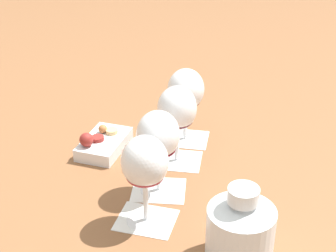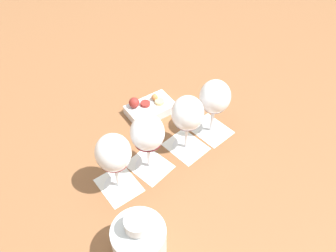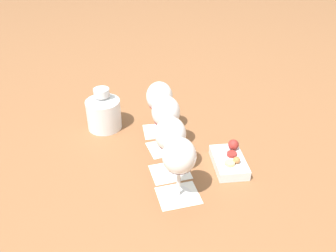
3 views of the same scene
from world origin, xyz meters
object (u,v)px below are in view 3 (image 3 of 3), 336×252
wine_glass_0 (160,99)px  wine_glass_2 (170,137)px  wine_glass_3 (179,159)px  ceramic_vase (104,111)px  snack_dish (229,161)px  wine_glass_1 (166,114)px

wine_glass_0 → wine_glass_2: size_ratio=1.00×
wine_glass_3 → ceramic_vase: 0.42m
wine_glass_0 → ceramic_vase: bearing=-134.9°
wine_glass_0 → ceramic_vase: (-0.14, -0.14, -0.06)m
ceramic_vase → snack_dish: 0.45m
wine_glass_1 → wine_glass_3: same height
wine_glass_0 → wine_glass_3: same height
wine_glass_3 → snack_dish: 0.22m
wine_glass_2 → wine_glass_3: size_ratio=1.00×
wine_glass_2 → ceramic_vase: 0.34m
wine_glass_0 → wine_glass_1: bearing=-25.4°
ceramic_vase → snack_dish: bearing=24.5°
wine_glass_0 → wine_glass_1: size_ratio=1.00×
wine_glass_0 → snack_dish: bearing=10.5°
wine_glass_1 → wine_glass_3: bearing=-28.6°
wine_glass_2 → ceramic_vase: bearing=-174.7°
wine_glass_2 → wine_glass_3: same height
wine_glass_0 → snack_dish: (0.28, 0.05, -0.10)m
wine_glass_0 → ceramic_vase: wine_glass_0 is taller
wine_glass_2 → wine_glass_3: bearing=-25.2°
snack_dish → wine_glass_3: bearing=-87.7°
wine_glass_0 → wine_glass_3: (0.28, -0.15, -0.00)m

